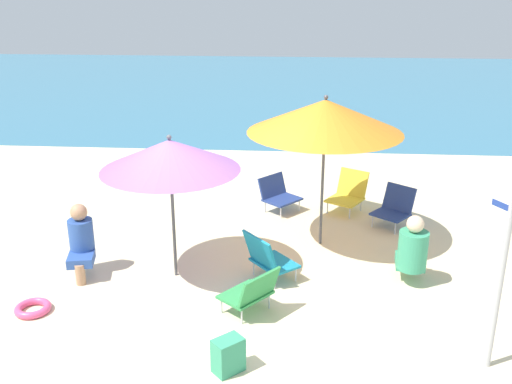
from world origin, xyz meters
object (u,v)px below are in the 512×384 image
object	(u,v)px
beach_chair_d	(252,291)
beach_chair_e	(395,207)
warning_sign	(506,248)
beach_bag	(228,355)
umbrella_orange	(325,116)
umbrella_purple	(170,155)
beach_chair_a	(267,257)
person_b	(81,239)
beach_chair_b	(348,192)
swim_ring	(33,308)
person_a	(412,250)
beach_chair_c	(278,194)

from	to	relation	value
beach_chair_d	beach_chair_e	distance (m)	3.32
beach_chair_d	warning_sign	bearing A→B (deg)	-158.27
beach_bag	umbrella_orange	bearing A→B (deg)	72.13
umbrella_purple	beach_chair_e	xyz separation A→B (m)	(2.99, 1.83, -1.29)
beach_chair_a	warning_sign	size ratio (longest dim) A/B	0.38
umbrella_purple	person_b	bearing A→B (deg)	-177.95
beach_chair_a	beach_chair_b	distance (m)	2.74
umbrella_purple	beach_bag	bearing A→B (deg)	-64.49
beach_chair_a	person_b	size ratio (longest dim) A/B	0.81
beach_chair_a	person_b	bearing A→B (deg)	139.92
swim_ring	beach_bag	bearing A→B (deg)	-20.87
umbrella_purple	beach_bag	xyz separation A→B (m)	(0.90, -1.89, -1.42)
warning_sign	swim_ring	world-z (taller)	warning_sign
swim_ring	beach_bag	world-z (taller)	beach_bag
beach_chair_b	warning_sign	xyz separation A→B (m)	(1.08, -4.03, 0.97)
person_b	umbrella_orange	bearing A→B (deg)	98.37
beach_chair_a	beach_chair_e	bearing A→B (deg)	6.38
warning_sign	umbrella_orange	bearing A→B (deg)	91.45
umbrella_purple	beach_chair_d	world-z (taller)	umbrella_purple
person_a	beach_bag	bearing A→B (deg)	139.29
person_b	warning_sign	world-z (taller)	warning_sign
beach_bag	beach_chair_b	bearing A→B (deg)	71.49
beach_chair_d	beach_chair_e	size ratio (longest dim) A/B	1.04
umbrella_orange	person_b	bearing A→B (deg)	-159.58
person_a	swim_ring	bearing A→B (deg)	109.20
beach_chair_c	swim_ring	world-z (taller)	beach_chair_c
umbrella_purple	beach_chair_b	bearing A→B (deg)	45.95
beach_chair_e	person_b	xyz separation A→B (m)	(-4.18, -1.87, 0.17)
beach_chair_d	person_b	distance (m)	2.37
beach_chair_c	warning_sign	bearing A→B (deg)	-19.19
beach_chair_c	umbrella_orange	bearing A→B (deg)	-20.45
umbrella_orange	swim_ring	distance (m)	4.31
person_a	warning_sign	xyz separation A→B (m)	(0.48, -1.65, 0.84)
umbrella_orange	beach_bag	size ratio (longest dim) A/B	6.03
umbrella_purple	beach_chair_b	xyz separation A→B (m)	(2.34, 2.42, -1.29)
person_a	beach_bag	size ratio (longest dim) A/B	2.57
umbrella_purple	warning_sign	size ratio (longest dim) A/B	0.92
person_b	warning_sign	size ratio (longest dim) A/B	0.47
umbrella_orange	beach_chair_c	size ratio (longest dim) A/B	2.84
beach_chair_e	beach_bag	size ratio (longest dim) A/B	2.01
beach_chair_d	person_a	size ratio (longest dim) A/B	0.81
warning_sign	beach_chair_a	bearing A→B (deg)	116.86
umbrella_orange	umbrella_purple	bearing A→B (deg)	-149.59
person_a	person_b	distance (m)	4.13
umbrella_orange	beach_chair_b	size ratio (longest dim) A/B	2.78
person_a	swim_ring	xyz separation A→B (m)	(-4.39, -1.03, -0.40)
person_a	swim_ring	world-z (taller)	person_a
beach_chair_d	swim_ring	world-z (taller)	beach_chair_d
umbrella_orange	beach_chair_e	size ratio (longest dim) A/B	3.00
beach_chair_e	warning_sign	xyz separation A→B (m)	(0.42, -3.44, 0.98)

